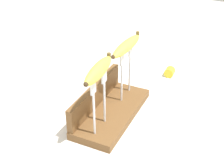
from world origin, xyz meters
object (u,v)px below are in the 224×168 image
at_px(banana_raised_right, 127,46).
at_px(fork_stand_right, 126,69).
at_px(banana_raised_left, 98,70).
at_px(banana_chunk_near, 170,72).
at_px(fork_stand_left, 99,98).

bearing_deg(banana_raised_right, fork_stand_right, -2.23).
height_order(banana_raised_left, banana_chunk_near, banana_raised_left).
relative_size(fork_stand_right, banana_raised_left, 1.01).
height_order(fork_stand_right, banana_chunk_near, fork_stand_right).
height_order(banana_raised_left, banana_raised_right, banana_raised_left).
distance_m(fork_stand_left, banana_raised_right, 0.22).
relative_size(fork_stand_left, fork_stand_right, 1.03).
bearing_deg(fork_stand_right, fork_stand_left, 180.00).
xyz_separation_m(banana_raised_right, banana_chunk_near, (0.25, -0.09, -0.20)).
bearing_deg(banana_raised_right, banana_chunk_near, -20.21).
height_order(fork_stand_right, banana_raised_right, banana_raised_right).
xyz_separation_m(fork_stand_left, banana_raised_right, (0.20, 0.00, 0.08)).
distance_m(fork_stand_left, fork_stand_right, 0.20).
bearing_deg(banana_chunk_near, fork_stand_right, 159.78).
height_order(fork_stand_left, fork_stand_right, fork_stand_left).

